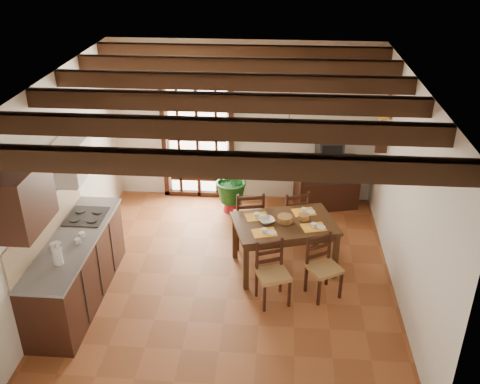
# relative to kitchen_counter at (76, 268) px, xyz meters

# --- Properties ---
(ground_plane) EXTENTS (5.00, 5.00, 0.00)m
(ground_plane) POSITION_rel_kitchen_counter_xyz_m (1.96, 0.60, -0.47)
(ground_plane) COLOR brown
(room_shell) EXTENTS (4.52, 5.02, 2.81)m
(room_shell) POSITION_rel_kitchen_counter_xyz_m (1.96, 0.60, 1.34)
(room_shell) COLOR silver
(room_shell) RESTS_ON ground_plane
(ceiling_beams) EXTENTS (4.50, 4.34, 0.20)m
(ceiling_beams) POSITION_rel_kitchen_counter_xyz_m (1.96, 0.60, 2.22)
(ceiling_beams) COLOR black
(ceiling_beams) RESTS_ON room_shell
(french_door) EXTENTS (1.26, 0.11, 2.32)m
(french_door) POSITION_rel_kitchen_counter_xyz_m (1.16, 3.05, 0.70)
(french_door) COLOR white
(french_door) RESTS_ON ground_plane
(kitchen_counter) EXTENTS (0.64, 2.25, 1.38)m
(kitchen_counter) POSITION_rel_kitchen_counter_xyz_m (0.00, 0.00, 0.00)
(kitchen_counter) COLOR black
(kitchen_counter) RESTS_ON ground_plane
(upper_cabinet) EXTENTS (0.35, 0.80, 0.70)m
(upper_cabinet) POSITION_rel_kitchen_counter_xyz_m (-0.12, -0.70, 1.38)
(upper_cabinet) COLOR black
(upper_cabinet) RESTS_ON room_shell
(range_hood) EXTENTS (0.38, 0.60, 0.54)m
(range_hood) POSITION_rel_kitchen_counter_xyz_m (-0.09, 0.55, 1.26)
(range_hood) COLOR white
(range_hood) RESTS_ON room_shell
(counter_items) EXTENTS (0.50, 1.43, 0.25)m
(counter_items) POSITION_rel_kitchen_counter_xyz_m (0.00, 0.09, 0.49)
(counter_items) COLOR black
(counter_items) RESTS_ON kitchen_counter
(dining_table) EXTENTS (1.58, 1.24, 0.75)m
(dining_table) POSITION_rel_kitchen_counter_xyz_m (2.69, 0.91, 0.18)
(dining_table) COLOR #3C2413
(dining_table) RESTS_ON ground_plane
(chair_near_left) EXTENTS (0.51, 0.49, 0.86)m
(chair_near_left) POSITION_rel_kitchen_counter_xyz_m (2.55, 0.13, -0.20)
(chair_near_left) COLOR #A47A46
(chair_near_left) RESTS_ON ground_plane
(chair_near_right) EXTENTS (0.53, 0.52, 0.86)m
(chair_near_right) POSITION_rel_kitchen_counter_xyz_m (3.21, 0.32, -0.21)
(chair_near_right) COLOR #A47A46
(chair_near_right) RESTS_ON ground_plane
(chair_far_left) EXTENTS (0.51, 0.49, 0.95)m
(chair_far_left) POSITION_rel_kitchen_counter_xyz_m (2.15, 1.49, -0.18)
(chair_far_left) COLOR #A47A46
(chair_far_left) RESTS_ON ground_plane
(chair_far_right) EXTENTS (0.52, 0.51, 0.88)m
(chair_far_right) POSITION_rel_kitchen_counter_xyz_m (2.82, 1.68, -0.20)
(chair_far_right) COLOR #A47A46
(chair_far_right) RESTS_ON ground_plane
(table_setting) EXTENTS (1.01, 0.67, 0.09)m
(table_setting) POSITION_rel_kitchen_counter_xyz_m (2.69, 0.91, 0.31)
(table_setting) COLOR #FFA928
(table_setting) RESTS_ON dining_table
(table_bowl) EXTENTS (0.28, 0.28, 0.05)m
(table_bowl) POSITION_rel_kitchen_counter_xyz_m (2.43, 0.88, 0.31)
(table_bowl) COLOR white
(table_bowl) RESTS_ON dining_table
(sideboard) EXTENTS (1.13, 0.70, 0.89)m
(sideboard) POSITION_rel_kitchen_counter_xyz_m (3.41, 2.83, -0.03)
(sideboard) COLOR black
(sideboard) RESTS_ON ground_plane
(crt_tv) EXTENTS (0.46, 0.44, 0.36)m
(crt_tv) POSITION_rel_kitchen_counter_xyz_m (3.41, 2.82, 0.61)
(crt_tv) COLOR black
(crt_tv) RESTS_ON sideboard
(fuse_box) EXTENTS (0.25, 0.03, 0.32)m
(fuse_box) POSITION_rel_kitchen_counter_xyz_m (3.46, 3.08, 1.28)
(fuse_box) COLOR white
(fuse_box) RESTS_ON room_shell
(plant_pot) EXTENTS (0.35, 0.35, 0.21)m
(plant_pot) POSITION_rel_kitchen_counter_xyz_m (1.81, 2.54, -0.36)
(plant_pot) COLOR maroon
(plant_pot) RESTS_ON ground_plane
(potted_plant) EXTENTS (2.41, 2.21, 2.27)m
(potted_plant) POSITION_rel_kitchen_counter_xyz_m (1.81, 2.54, 0.10)
(potted_plant) COLOR #144C19
(potted_plant) RESTS_ON ground_plane
(wall_shelf) EXTENTS (0.20, 0.42, 0.20)m
(wall_shelf) POSITION_rel_kitchen_counter_xyz_m (4.10, 2.20, 1.04)
(wall_shelf) COLOR black
(wall_shelf) RESTS_ON room_shell
(shelf_vase) EXTENTS (0.15, 0.15, 0.15)m
(shelf_vase) POSITION_rel_kitchen_counter_xyz_m (4.10, 2.20, 1.18)
(shelf_vase) COLOR #B2BFB2
(shelf_vase) RESTS_ON wall_shelf
(shelf_flowers) EXTENTS (0.14, 0.14, 0.36)m
(shelf_flowers) POSITION_rel_kitchen_counter_xyz_m (4.10, 2.20, 1.38)
(shelf_flowers) COLOR #FFA928
(shelf_flowers) RESTS_ON shelf_vase
(framed_picture) EXTENTS (0.03, 0.32, 0.32)m
(framed_picture) POSITION_rel_kitchen_counter_xyz_m (4.18, 2.20, 1.58)
(framed_picture) COLOR brown
(framed_picture) RESTS_ON room_shell
(pendant_lamp) EXTENTS (0.36, 0.36, 0.84)m
(pendant_lamp) POSITION_rel_kitchen_counter_xyz_m (2.69, 1.01, 1.60)
(pendant_lamp) COLOR black
(pendant_lamp) RESTS_ON room_shell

